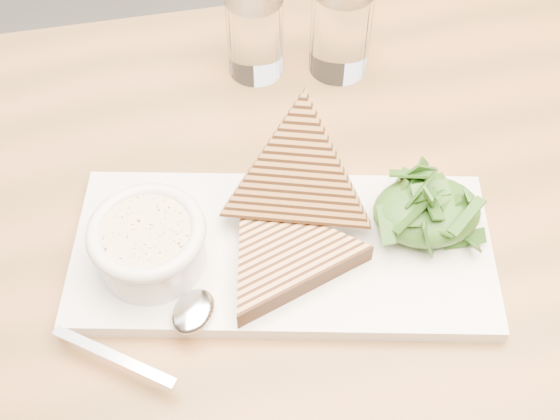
{
  "coord_description": "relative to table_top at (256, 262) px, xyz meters",
  "views": [
    {
      "loc": [
        -0.03,
        -0.61,
        1.31
      ],
      "look_at": [
        0.02,
        -0.21,
        0.77
      ],
      "focal_mm": 45.0,
      "sensor_mm": 36.0,
      "label": 1
    }
  ],
  "objects": [
    {
      "name": "table_top",
      "position": [
        0.0,
        0.0,
        0.0
      ],
      "size": [
        1.25,
        0.88,
        0.04
      ],
      "primitive_type": "cube",
      "rotation": [
        0.0,
        0.0,
        0.07
      ],
      "color": "#966336",
      "rests_on": "ground"
    },
    {
      "name": "table_leg_br",
      "position": [
        0.55,
        0.35,
        -0.36
      ],
      "size": [
        0.06,
        0.06,
        0.68
      ],
      "primitive_type": "cylinder",
      "color": "#966336",
      "rests_on": "ground"
    },
    {
      "name": "soup",
      "position": [
        -0.1,
        -0.01,
        0.08
      ],
      "size": [
        0.09,
        0.09,
        0.01
      ],
      "primitive_type": "cylinder",
      "color": "beige",
      "rests_on": "soup_bowl"
    },
    {
      "name": "sandwich_lean",
      "position": [
        0.05,
        0.03,
        0.09
      ],
      "size": [
        0.2,
        0.2,
        0.19
      ],
      "primitive_type": null,
      "rotation": [
        1.03,
        0.0,
        -0.24
      ],
      "color": "tan",
      "rests_on": "sandwich_flat"
    },
    {
      "name": "sandwich_flat",
      "position": [
        0.03,
        -0.03,
        0.05
      ],
      "size": [
        0.22,
        0.22,
        0.02
      ],
      "primitive_type": null,
      "rotation": [
        0.0,
        0.0,
        0.4
      ],
      "color": "tan",
      "rests_on": "platter"
    },
    {
      "name": "platter",
      "position": [
        0.03,
        -0.01,
        0.03
      ],
      "size": [
        0.43,
        0.24,
        0.02
      ],
      "primitive_type": "cube",
      "rotation": [
        0.0,
        0.0,
        -0.15
      ],
      "color": "white",
      "rests_on": "table_top"
    },
    {
      "name": "glass_near",
      "position": [
        0.03,
        0.27,
        0.07
      ],
      "size": [
        0.07,
        0.07,
        0.1
      ],
      "primitive_type": "cylinder",
      "color": "white",
      "rests_on": "table_top"
    },
    {
      "name": "spoon_handle",
      "position": [
        -0.14,
        -0.11,
        0.04
      ],
      "size": [
        0.11,
        0.07,
        0.0
      ],
      "primitive_type": "cube",
      "rotation": [
        0.0,
        0.0,
        -0.57
      ],
      "color": "silver",
      "rests_on": "platter"
    },
    {
      "name": "spoon_bowl",
      "position": [
        -0.06,
        -0.07,
        0.04
      ],
      "size": [
        0.06,
        0.06,
        0.01
      ],
      "primitive_type": "ellipsoid",
      "rotation": [
        0.0,
        0.0,
        -0.57
      ],
      "color": "silver",
      "rests_on": "platter"
    },
    {
      "name": "salad_base",
      "position": [
        0.17,
        -0.0,
        0.06
      ],
      "size": [
        0.11,
        0.08,
        0.04
      ],
      "primitive_type": "ellipsoid",
      "color": "#16330F",
      "rests_on": "platter"
    },
    {
      "name": "soup_bowl",
      "position": [
        -0.1,
        -0.01,
        0.06
      ],
      "size": [
        0.1,
        0.1,
        0.04
      ],
      "primitive_type": "cylinder",
      "color": "white",
      "rests_on": "platter"
    },
    {
      "name": "arugula_pile",
      "position": [
        0.17,
        -0.0,
        0.06
      ],
      "size": [
        0.11,
        0.1,
        0.05
      ],
      "primitive_type": null,
      "color": "#397022",
      "rests_on": "platter"
    },
    {
      "name": "glass_far",
      "position": [
        0.13,
        0.26,
        0.07
      ],
      "size": [
        0.07,
        0.07,
        0.11
      ],
      "primitive_type": "cylinder",
      "color": "white",
      "rests_on": "table_top"
    },
    {
      "name": "floor",
      "position": [
        0.0,
        0.22,
        -0.7
      ],
      "size": [
        6.0,
        6.0,
        0.0
      ],
      "primitive_type": "plane",
      "color": "#5E5B58",
      "rests_on": "ground"
    },
    {
      "name": "bowl_rim",
      "position": [
        -0.1,
        -0.01,
        0.08
      ],
      "size": [
        0.11,
        0.11,
        0.01
      ],
      "primitive_type": "torus",
      "color": "white",
      "rests_on": "soup_bowl"
    }
  ]
}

